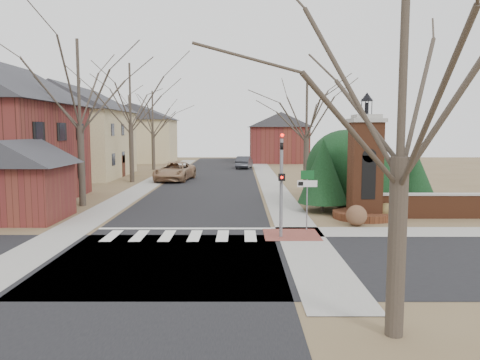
{
  "coord_description": "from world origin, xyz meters",
  "views": [
    {
      "loc": [
        2.57,
        -19.02,
        4.56
      ],
      "look_at": [
        2.55,
        6.0,
        1.89
      ],
      "focal_mm": 35.0,
      "sensor_mm": 36.0,
      "label": 1
    }
  ],
  "objects_px": {
    "pickup_truck": "(175,171)",
    "distant_car": "(244,162)",
    "traffic_signal_pole": "(281,177)",
    "brick_gate_monument": "(365,177)",
    "sign_post": "(307,188)"
  },
  "relations": [
    {
      "from": "brick_gate_monument",
      "to": "traffic_signal_pole",
      "type": "bearing_deg",
      "value": -136.76
    },
    {
      "from": "distant_car",
      "to": "traffic_signal_pole",
      "type": "bearing_deg",
      "value": 100.38
    },
    {
      "from": "brick_gate_monument",
      "to": "pickup_truck",
      "type": "distance_m",
      "value": 22.1
    },
    {
      "from": "traffic_signal_pole",
      "to": "brick_gate_monument",
      "type": "bearing_deg",
      "value": 43.24
    },
    {
      "from": "sign_post",
      "to": "distant_car",
      "type": "relative_size",
      "value": 0.61
    },
    {
      "from": "traffic_signal_pole",
      "to": "pickup_truck",
      "type": "xyz_separation_m",
      "value": [
        -7.7,
        22.67,
        -1.74
      ]
    },
    {
      "from": "traffic_signal_pole",
      "to": "pickup_truck",
      "type": "distance_m",
      "value": 24.0
    },
    {
      "from": "pickup_truck",
      "to": "distant_car",
      "type": "xyz_separation_m",
      "value": [
        6.44,
        13.63,
        -0.11
      ]
    },
    {
      "from": "brick_gate_monument",
      "to": "distant_car",
      "type": "bearing_deg",
      "value": 100.6
    },
    {
      "from": "traffic_signal_pole",
      "to": "distant_car",
      "type": "bearing_deg",
      "value": 91.99
    },
    {
      "from": "traffic_signal_pole",
      "to": "brick_gate_monument",
      "type": "distance_m",
      "value": 6.47
    },
    {
      "from": "sign_post",
      "to": "distant_car",
      "type": "height_order",
      "value": "sign_post"
    },
    {
      "from": "brick_gate_monument",
      "to": "pickup_truck",
      "type": "height_order",
      "value": "brick_gate_monument"
    },
    {
      "from": "pickup_truck",
      "to": "traffic_signal_pole",
      "type": "bearing_deg",
      "value": -64.0
    },
    {
      "from": "traffic_signal_pole",
      "to": "pickup_truck",
      "type": "relative_size",
      "value": 0.74
    }
  ]
}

